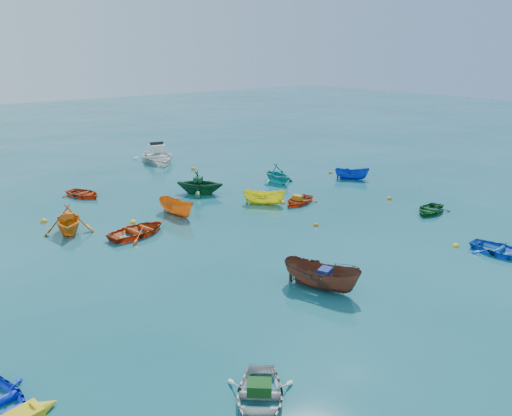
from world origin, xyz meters
TOP-DOWN VIEW (x-y plane):
  - ground at (0.00, 0.00)m, footprint 160.00×160.00m
  - dinghy_white_near at (-10.35, -7.81)m, footprint 3.34×3.40m
  - sampan_brown_mid at (-3.98, -4.08)m, footprint 2.34×3.57m
  - dinghy_blue_se at (5.31, -7.07)m, footprint 2.19×3.00m
  - dinghy_orange_w at (-9.61, 9.02)m, footprint 3.52×3.75m
  - sampan_yellow_mid at (1.70, 6.25)m, footprint 2.53×2.74m
  - dinghy_green_e at (8.29, -1.32)m, footprint 3.02×2.45m
  - dinghy_cyan_se at (5.82, 9.69)m, footprint 2.62×2.98m
  - dinghy_red_nw at (-6.93, 6.32)m, footprint 3.66×2.89m
  - sampan_orange_n at (-3.64, 7.91)m, footprint 1.45×2.97m
  - dinghy_green_n at (-0.14, 10.82)m, footprint 4.16×4.19m
  - dinghy_red_ne at (3.47, 5.01)m, footprint 3.07×2.57m
  - sampan_blue_far at (10.88, 6.93)m, footprint 2.36×2.55m
  - dinghy_red_far at (-6.50, 15.16)m, footprint 2.75×3.26m
  - motorboat_white at (2.47, 21.48)m, footprint 4.78×5.81m
  - tarp_green_a at (-10.29, -7.74)m, footprint 0.85×0.84m
  - tarp_blue_a at (-3.93, -4.22)m, footprint 0.72×0.63m
  - tarp_orange_a at (-9.59, 9.07)m, footprint 0.68×0.61m
  - tarp_green_b at (-0.20, 10.89)m, footprint 0.82×0.81m
  - tarp_orange_b at (3.38, 4.99)m, footprint 0.60×0.69m
  - buoy_or_a at (-3.90, -3.79)m, footprint 0.35×0.35m
  - buoy_ye_a at (4.51, -5.16)m, footprint 0.34×0.34m
  - buoy_or_b at (8.70, 1.92)m, footprint 0.34×0.34m
  - buoy_ye_b at (-10.16, 11.57)m, footprint 0.39×0.39m
  - buoy_or_c at (1.33, 1.37)m, footprint 0.31×0.31m
  - buoy_ye_c at (2.71, 5.66)m, footprint 0.35×0.35m
  - buoy_or_d at (11.03, 9.23)m, footprint 0.32×0.32m
  - buoy_ye_d at (-6.30, 8.27)m, footprint 0.35×0.35m
  - buoy_or_e at (3.30, 17.08)m, footprint 0.38×0.38m
  - buoy_ye_e at (7.24, 10.31)m, footprint 0.35×0.35m

SIDE VIEW (x-z plane):
  - ground at x=0.00m, z-range 0.00..0.00m
  - dinghy_white_near at x=-10.35m, z-range -0.29..0.29m
  - sampan_brown_mid at x=-3.98m, z-range -0.65..0.65m
  - dinghy_blue_se at x=5.31m, z-range -0.30..0.30m
  - dinghy_orange_w at x=-9.61m, z-range -0.79..0.79m
  - sampan_yellow_mid at x=1.70m, z-range -0.53..0.53m
  - dinghy_green_e at x=8.29m, z-range -0.28..0.28m
  - dinghy_cyan_se at x=5.82m, z-range -0.74..0.74m
  - dinghy_red_nw at x=-6.93m, z-range -0.34..0.34m
  - sampan_orange_n at x=-3.64m, z-range -0.55..0.55m
  - dinghy_green_n at x=-0.14m, z-range -0.84..0.84m
  - dinghy_red_ne at x=3.47m, z-range -0.27..0.27m
  - sampan_blue_far at x=10.88m, z-range -0.49..0.49m
  - dinghy_red_far at x=-6.50m, z-range -0.29..0.29m
  - motorboat_white at x=2.47m, z-range -0.82..0.82m
  - buoy_or_a at x=-3.90m, z-range -0.17..0.17m
  - buoy_ye_a at x=4.51m, z-range -0.17..0.17m
  - buoy_or_b at x=8.70m, z-range -0.17..0.17m
  - buoy_ye_b at x=-10.16m, z-range -0.20..0.20m
  - buoy_or_c at x=1.33m, z-range -0.16..0.16m
  - buoy_ye_c at x=2.71m, z-range -0.17..0.17m
  - buoy_or_d at x=11.03m, z-range -0.16..0.16m
  - buoy_ye_d at x=-6.30m, z-range -0.17..0.17m
  - buoy_or_e at x=3.30m, z-range -0.19..0.19m
  - buoy_ye_e at x=7.24m, z-range -0.18..0.18m
  - tarp_orange_b at x=3.38m, z-range 0.27..0.56m
  - tarp_green_a at x=-10.29m, z-range 0.29..0.62m
  - tarp_blue_a at x=-3.93m, z-range 0.65..0.93m
  - tarp_orange_a at x=-9.59m, z-range 0.79..1.07m
  - tarp_green_b at x=-0.20m, z-range 0.84..1.16m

